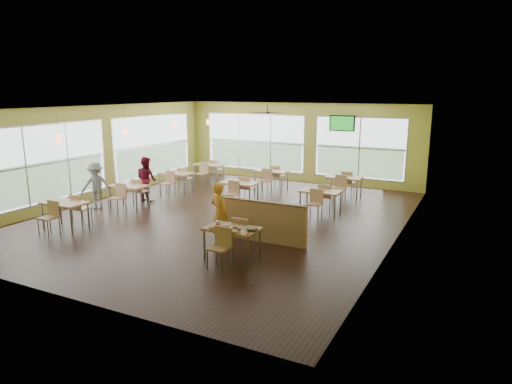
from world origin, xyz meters
TOP-DOWN VIEW (x-y plane):
  - room at (0.00, 0.00)m, footprint 12.00×12.04m
  - window_bays at (-2.65, 3.08)m, footprint 9.24×10.24m
  - main_table at (2.00, -3.00)m, footprint 1.22×1.52m
  - half_wall_divider at (2.00, -1.55)m, footprint 2.40×0.14m
  - dining_tables at (-1.05, 1.71)m, footprint 6.92×8.72m
  - pendant_lights at (-3.20, 0.68)m, footprint 0.11×7.31m
  - ceiling_fan at (-0.00, 3.00)m, footprint 1.25×1.25m
  - tv_backwall at (1.80, 5.90)m, footprint 1.00×0.07m
  - man_plaid at (1.22, -2.23)m, footprint 0.67×0.55m
  - patron_maroon at (-3.33, 0.50)m, footprint 0.87×0.75m
  - patron_grey at (-4.09, -1.01)m, footprint 1.11×0.91m
  - cup_blue at (1.69, -3.08)m, footprint 0.10×0.10m
  - cup_yellow at (1.89, -3.19)m, footprint 0.08×0.08m
  - cup_red_near at (2.03, -3.22)m, footprint 0.10×0.10m
  - cup_red_far at (2.31, -3.23)m, footprint 0.09×0.09m
  - food_basket at (2.49, -2.98)m, footprint 0.27×0.27m
  - ketchup_cup at (2.54, -3.27)m, footprint 0.06×0.06m
  - wrapper_left at (1.64, -3.25)m, footprint 0.20×0.19m
  - wrapper_mid at (2.09, -2.96)m, footprint 0.20×0.18m
  - wrapper_right at (2.24, -3.30)m, footprint 0.17×0.16m

SIDE VIEW (x-z plane):
  - half_wall_divider at x=2.00m, z-range 0.00..1.04m
  - dining_tables at x=-1.05m, z-range 0.20..1.07m
  - main_table at x=2.00m, z-range 0.20..1.07m
  - patron_grey at x=-4.09m, z-range 0.00..1.50m
  - patron_maroon at x=-3.33m, z-range 0.00..1.52m
  - ketchup_cup at x=2.54m, z-range 0.75..0.78m
  - wrapper_right at x=2.24m, z-range 0.75..0.78m
  - wrapper_left at x=1.64m, z-range 0.75..0.79m
  - wrapper_mid at x=2.09m, z-range 0.75..0.80m
  - man_plaid at x=1.22m, z-range 0.00..1.56m
  - food_basket at x=2.49m, z-range 0.75..0.82m
  - cup_yellow at x=1.89m, z-range 0.66..0.96m
  - cup_red_far at x=2.31m, z-range 0.65..0.98m
  - cup_red_near at x=2.03m, z-range 0.65..1.00m
  - cup_blue at x=1.69m, z-range 0.64..1.01m
  - window_bays at x=-2.65m, z-range 0.29..2.66m
  - room at x=0.00m, z-range 0.00..3.20m
  - tv_backwall at x=1.80m, z-range 2.15..2.75m
  - pendant_lights at x=-3.20m, z-range 2.02..2.88m
  - ceiling_fan at x=0.00m, z-range 2.80..3.09m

